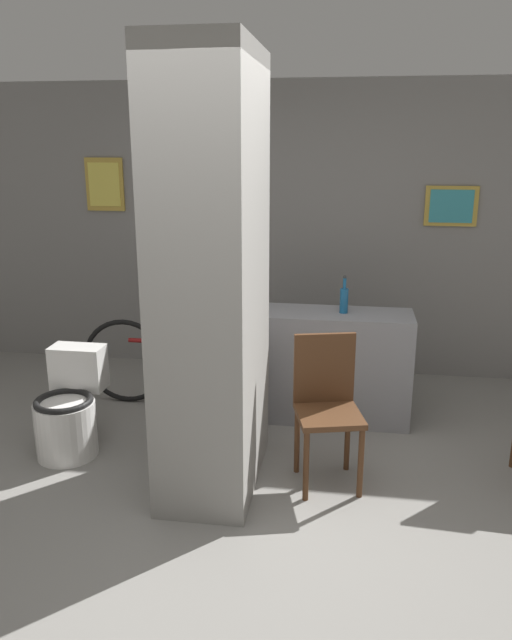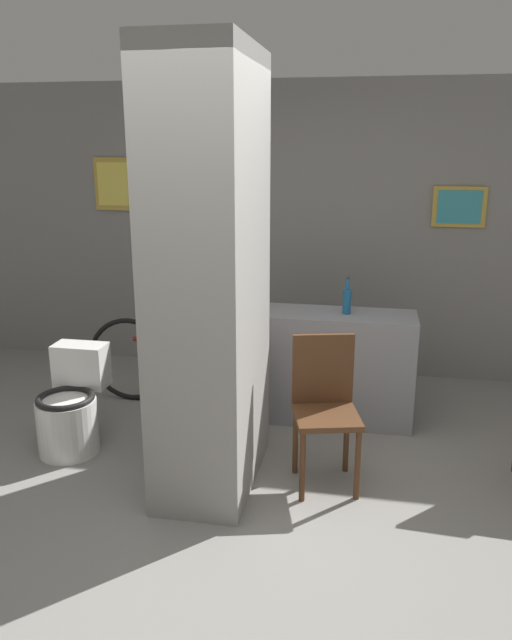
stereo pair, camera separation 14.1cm
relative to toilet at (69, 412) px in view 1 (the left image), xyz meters
The scene contains 8 objects.
ground_plane 1.43m from the toilet, 30.53° to the right, with size 14.00×14.00×0.00m, color gray.
wall_back 2.48m from the toilet, 57.76° to the left, with size 8.00×0.09×2.60m.
pillar_center 1.49m from the toilet, 10.30° to the right, with size 0.57×1.04×2.60m.
counter_shelf 1.84m from the toilet, 26.85° to the left, with size 1.45×0.44×0.85m.
toilet is the anchor object (origin of this frame).
chair_near_pillar 1.79m from the toilet, ahead, with size 0.47×0.47×0.94m.
bicycle 1.07m from the toilet, 55.00° to the left, with size 1.75×0.42×0.76m.
bottle_tall 2.13m from the toilet, 24.32° to the left, with size 0.06×0.06×0.29m.
Camera 1 is at (0.66, -2.99, 2.10)m, focal length 35.00 mm.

